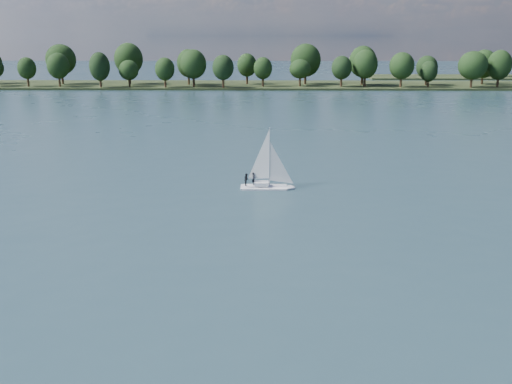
% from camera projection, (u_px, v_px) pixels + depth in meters
% --- Properties ---
extents(ground, '(700.00, 700.00, 0.00)m').
position_uv_depth(ground, '(262.00, 130.00, 122.33)').
color(ground, '#233342').
rests_on(ground, ground).
extents(far_shore, '(660.00, 40.00, 1.50)m').
position_uv_depth(far_shore, '(263.00, 86.00, 230.32)').
color(far_shore, black).
rests_on(far_shore, ground).
extents(sailboat, '(6.53, 1.87, 8.57)m').
position_uv_depth(sailboat, '(264.00, 171.00, 74.63)').
color(sailboat, silver).
rests_on(sailboat, ground).
extents(treeline, '(562.18, 73.48, 18.52)m').
position_uv_depth(treeline, '(259.00, 66.00, 224.52)').
color(treeline, black).
rests_on(treeline, ground).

